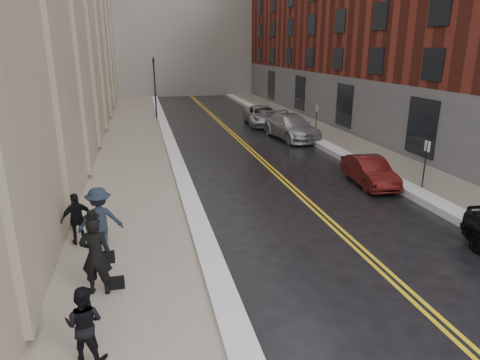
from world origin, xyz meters
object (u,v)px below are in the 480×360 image
pedestrian_main (96,256)px  car_silver_far (263,116)px  pedestrian_a (84,324)px  pedestrian_c (77,219)px  car_silver_near (291,127)px  car_maroon (369,171)px  pedestrian_b (100,220)px

pedestrian_main → car_silver_far: bearing=-104.7°
pedestrian_a → pedestrian_c: bearing=-64.3°
car_silver_near → pedestrian_main: pedestrian_main is taller
car_maroon → pedestrian_a: 14.64m
car_maroon → pedestrian_main: size_ratio=1.87×
pedestrian_b → pedestrian_a: bearing=85.7°
car_maroon → pedestrian_b: 12.22m
pedestrian_a → pedestrian_c: (-0.80, 5.52, 0.03)m
pedestrian_b → car_silver_far: bearing=-122.8°
pedestrian_main → pedestrian_b: 2.41m
car_maroon → car_silver_far: car_silver_far is taller
pedestrian_main → pedestrian_b: bearing=-77.5°
car_silver_far → pedestrian_b: 23.38m
car_silver_far → car_maroon: bearing=-82.4°
car_maroon → car_silver_far: bearing=96.3°
car_silver_far → pedestrian_a: bearing=-107.0°
car_silver_near → pedestrian_b: (-11.34, -15.07, 0.33)m
car_silver_far → pedestrian_c: bearing=-114.2°
car_maroon → pedestrian_main: 13.22m
pedestrian_c → car_silver_near: bearing=-150.6°
car_maroon → pedestrian_a: (-11.29, -9.32, 0.31)m
pedestrian_b → car_maroon: bearing=-163.4°
pedestrian_a → car_silver_near: bearing=-102.1°
car_maroon → pedestrian_b: (-11.35, -4.50, 0.52)m
car_silver_near → pedestrian_b: size_ratio=2.82×
pedestrian_b → pedestrian_c: size_ratio=1.21×
car_silver_near → pedestrian_b: bearing=-133.8°
car_silver_near → pedestrian_a: bearing=-126.4°
pedestrian_main → pedestrian_b: size_ratio=1.03×
car_silver_far → pedestrian_b: size_ratio=2.72×
pedestrian_c → pedestrian_main: bearing=84.4°
car_silver_far → pedestrian_c: 23.14m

